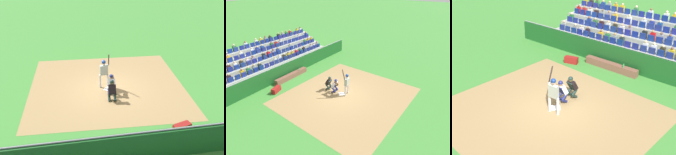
{
  "view_description": "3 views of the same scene",
  "coord_description": "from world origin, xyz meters",
  "views": [
    {
      "loc": [
        -2.13,
        -13.73,
        8.05
      ],
      "look_at": [
        0.15,
        -0.55,
        1.08
      ],
      "focal_mm": 41.92,
      "sensor_mm": 36.0,
      "label": 1
    },
    {
      "loc": [
        10.54,
        7.1,
        8.22
      ],
      "look_at": [
        -0.57,
        -0.76,
        1.03
      ],
      "focal_mm": 29.92,
      "sensor_mm": 36.0,
      "label": 2
    },
    {
      "loc": [
        -7.91,
        8.51,
        7.63
      ],
      "look_at": [
        0.31,
        -0.96,
        1.18
      ],
      "focal_mm": 45.85,
      "sensor_mm": 36.0,
      "label": 3
    }
  ],
  "objects": [
    {
      "name": "home_plate_marker",
      "position": [
        0.0,
        0.0,
        0.02
      ],
      "size": [
        0.62,
        0.62,
        0.02
      ],
      "primitive_type": "cube",
      "rotation": [
        0.0,
        0.0,
        0.79
      ],
      "color": "white",
      "rests_on": "infield_dirt_patch"
    },
    {
      "name": "home_plate_umpire",
      "position": [
        0.03,
        -1.25,
        0.69
      ],
      "size": [
        0.49,
        0.52,
        1.26
      ],
      "color": "#1B2D28",
      "rests_on": "ground_plane"
    },
    {
      "name": "dugout_wall",
      "position": [
        0.0,
        -5.97,
        0.69
      ],
      "size": [
        17.27,
        0.24,
        1.44
      ],
      "color": "#18501F",
      "rests_on": "ground_plane"
    },
    {
      "name": "dugout_bench",
      "position": [
        0.36,
        -5.42,
        0.22
      ],
      "size": [
        3.56,
        0.4,
        0.44
      ],
      "primitive_type": "cube",
      "color": "brown",
      "rests_on": "ground_plane"
    },
    {
      "name": "infield_dirt_patch",
      "position": [
        0.0,
        0.5,
        0.0
      ],
      "size": [
        9.85,
        9.07,
        0.01
      ],
      "primitive_type": "cube",
      "rotation": [
        0.0,
        0.0,
        -0.05
      ],
      "color": "#987A4F",
      "rests_on": "ground_plane"
    },
    {
      "name": "equipment_duffel_bag",
      "position": [
        2.82,
        -4.57,
        0.21
      ],
      "size": [
        0.94,
        0.59,
        0.42
      ],
      "primitive_type": "cube",
      "rotation": [
        0.0,
        0.0,
        0.29
      ],
      "color": "maroon",
      "rests_on": "ground_plane"
    },
    {
      "name": "batter_at_plate",
      "position": [
        -0.19,
        0.35,
        1.13
      ],
      "size": [
        0.64,
        0.43,
        2.26
      ],
      "color": "silver",
      "rests_on": "ground_plane"
    },
    {
      "name": "catcher_crouching",
      "position": [
        0.12,
        -0.56,
        0.71
      ],
      "size": [
        0.48,
        0.71,
        1.27
      ],
      "color": "navy",
      "rests_on": "ground_plane"
    },
    {
      "name": "ground_plane",
      "position": [
        0.0,
        0.0,
        0.0
      ],
      "size": [
        160.0,
        160.0,
        0.0
      ],
      "primitive_type": "plane",
      "color": "#3D8334"
    },
    {
      "name": "water_bottle_on_bench",
      "position": [
        -0.55,
        -5.33,
        0.56
      ],
      "size": [
        0.07,
        0.07,
        0.24
      ],
      "primitive_type": "cylinder",
      "color": "green",
      "rests_on": "dugout_bench"
    }
  ]
}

